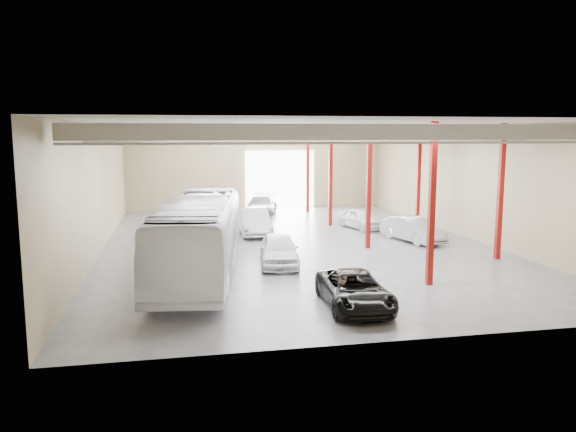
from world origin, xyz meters
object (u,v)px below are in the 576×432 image
object	(u,v)px
car_row_a	(279,250)
car_right_near	(413,229)
coach_bus	(200,236)
car_row_c	(261,205)
car_row_b	(254,221)
car_right_far	(360,218)
black_sedan	(355,290)

from	to	relation	value
car_row_a	car_right_near	bearing A→B (deg)	33.44
coach_bus	car_row_c	bearing A→B (deg)	81.72
car_row_c	car_right_near	bearing A→B (deg)	-44.43
car_row_b	car_right_far	distance (m)	7.55
coach_bus	car_row_b	size ratio (longest dim) A/B	2.54
car_row_b	car_row_c	size ratio (longest dim) A/B	0.97
car_row_c	car_row_b	bearing A→B (deg)	-86.16
black_sedan	car_right_far	bearing A→B (deg)	73.76
car_row_b	car_right_near	xyz separation A→B (m)	(9.10, -4.31, -0.10)
car_row_b	car_right_far	xyz separation A→B (m)	(7.50, 0.89, -0.16)
black_sedan	car_row_c	bearing A→B (deg)	92.59
coach_bus	car_right_near	distance (m)	14.18
black_sedan	coach_bus	bearing A→B (deg)	135.06
car_row_b	car_right_near	bearing A→B (deg)	-25.90
car_row_b	car_right_near	world-z (taller)	car_row_b
car_row_c	car_right_near	size ratio (longest dim) A/B	1.17
car_row_c	car_right_near	xyz separation A→B (m)	(7.34, -12.75, -0.02)
car_row_c	car_right_near	distance (m)	14.71
car_row_b	car_right_far	bearing A→B (deg)	6.20
coach_bus	car_row_a	world-z (taller)	coach_bus
coach_bus	car_row_a	bearing A→B (deg)	26.53
coach_bus	car_right_far	world-z (taller)	coach_bus
car_row_c	car_right_near	world-z (taller)	car_row_c
car_right_near	car_row_c	bearing A→B (deg)	103.96
car_right_near	car_row_a	bearing A→B (deg)	-169.94
car_right_near	car_right_far	distance (m)	5.44
car_right_far	coach_bus	bearing A→B (deg)	-152.57
coach_bus	car_right_near	bearing A→B (deg)	32.32
car_row_a	car_row_b	distance (m)	8.72
car_row_b	car_row_a	bearing A→B (deg)	-90.13
car_right_far	car_row_a	bearing A→B (deg)	-144.05
car_row_a	car_right_near	distance (m)	10.06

